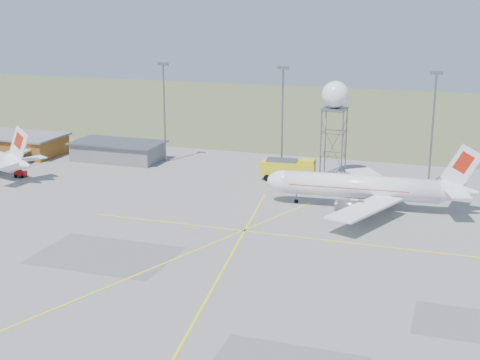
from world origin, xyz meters
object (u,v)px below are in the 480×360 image
(airliner_main, at_px, (364,187))
(baggage_tug, at_px, (20,174))
(radar_tower, at_px, (334,124))
(fire_truck, at_px, (289,170))

(airliner_main, bearing_deg, baggage_tug, -3.13)
(airliner_main, height_order, radar_tower, radar_tower)
(baggage_tug, bearing_deg, airliner_main, -7.00)
(radar_tower, bearing_deg, airliner_main, -64.64)
(airliner_main, relative_size, baggage_tug, 14.68)
(airliner_main, bearing_deg, fire_truck, -44.02)
(airliner_main, distance_m, baggage_tug, 64.97)
(radar_tower, xyz_separation_m, baggage_tug, (-56.17, -19.60, -9.59))
(airliner_main, distance_m, fire_truck, 20.76)
(radar_tower, distance_m, baggage_tug, 60.26)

